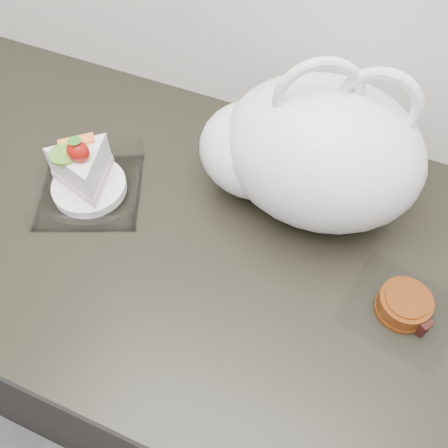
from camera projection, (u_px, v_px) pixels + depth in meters
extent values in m
cube|color=black|center=(226.00, 352.00, 1.18)|extent=(2.00, 0.60, 0.86)
cube|color=black|center=(227.00, 249.00, 0.81)|extent=(2.04, 0.64, 0.04)
cube|color=white|center=(91.00, 191.00, 0.86)|extent=(0.22, 0.22, 0.00)
cylinder|color=white|center=(89.00, 187.00, 0.85)|extent=(0.12, 0.12, 0.02)
ellipsoid|color=#B21B0B|center=(78.00, 151.00, 0.76)|extent=(0.04, 0.03, 0.04)
cone|color=#2D7223|center=(75.00, 143.00, 0.75)|extent=(0.02, 0.02, 0.01)
cylinder|color=#6AAC31|center=(64.00, 154.00, 0.77)|extent=(0.05, 0.05, 0.01)
cube|color=orange|center=(76.00, 142.00, 0.79)|extent=(0.06, 0.05, 0.01)
cube|color=white|center=(400.00, 310.00, 0.73)|extent=(0.17, 0.17, 0.00)
cylinder|color=maroon|center=(404.00, 305.00, 0.71)|extent=(0.08, 0.08, 0.03)
cylinder|color=maroon|center=(401.00, 308.00, 0.72)|extent=(0.08, 0.08, 0.01)
cylinder|color=maroon|center=(407.00, 299.00, 0.70)|extent=(0.06, 0.06, 0.00)
cube|color=black|center=(421.00, 325.00, 0.70)|extent=(0.03, 0.03, 0.03)
ellipsoid|color=white|center=(321.00, 154.00, 0.75)|extent=(0.37, 0.32, 0.23)
ellipsoid|color=white|center=(255.00, 150.00, 0.79)|extent=(0.22, 0.21, 0.15)
torus|color=white|center=(319.00, 97.00, 0.67)|extent=(0.12, 0.07, 0.13)
torus|color=white|center=(378.00, 105.00, 0.67)|extent=(0.12, 0.03, 0.12)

